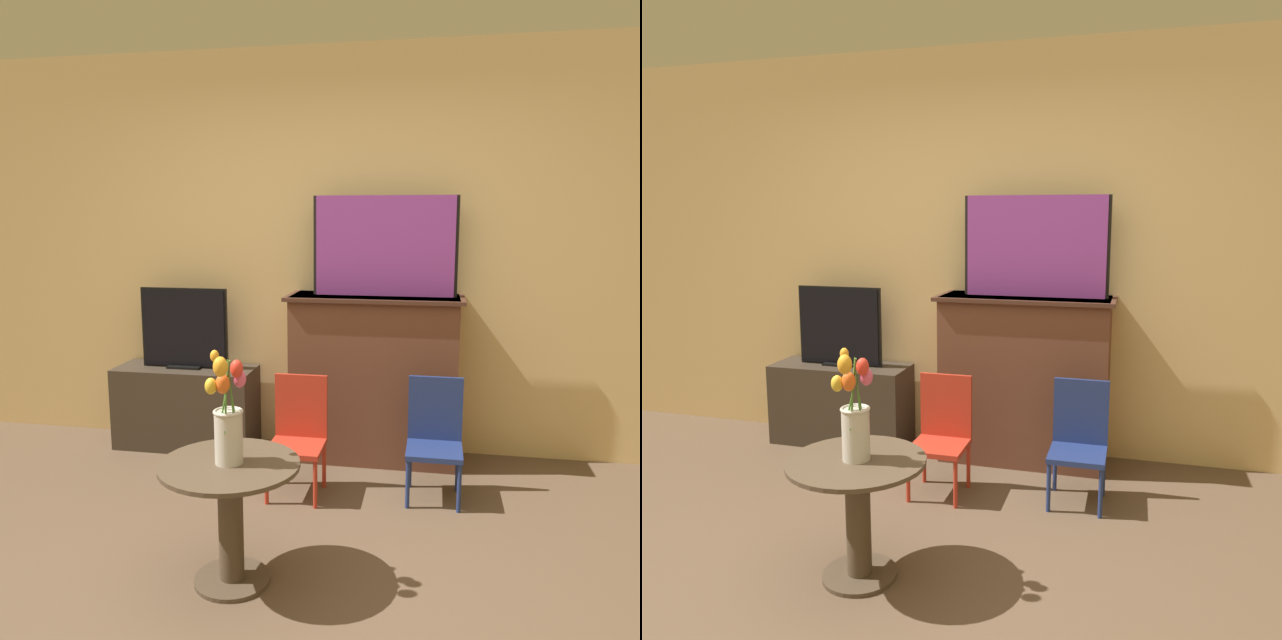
{
  "view_description": "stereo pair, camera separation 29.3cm",
  "coord_description": "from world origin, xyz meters",
  "views": [
    {
      "loc": [
        0.66,
        -2.07,
        1.6
      ],
      "look_at": [
        0.04,
        1.23,
        1.04
      ],
      "focal_mm": 35.0,
      "sensor_mm": 36.0,
      "label": 1
    },
    {
      "loc": [
        0.94,
        -2.01,
        1.6
      ],
      "look_at": [
        0.04,
        1.23,
        1.04
      ],
      "focal_mm": 35.0,
      "sensor_mm": 36.0,
      "label": 2
    }
  ],
  "objects": [
    {
      "name": "fireplace_mantel",
      "position": [
        0.27,
        1.91,
        0.56
      ],
      "size": [
        1.13,
        0.43,
        1.1
      ],
      "color": "brown",
      "rests_on": "ground"
    },
    {
      "name": "painting",
      "position": [
        0.33,
        1.91,
        1.41
      ],
      "size": [
        0.92,
        0.03,
        0.64
      ],
      "color": "black",
      "rests_on": "fireplace_mantel"
    },
    {
      "name": "wall_back",
      "position": [
        0.0,
        2.13,
        1.35
      ],
      "size": [
        8.0,
        0.06,
        2.7
      ],
      "color": "tan",
      "rests_on": "ground"
    },
    {
      "name": "vase_tulips",
      "position": [
        -0.19,
        0.34,
        0.75
      ],
      "size": [
        0.18,
        0.23,
        0.49
      ],
      "color": "beige",
      "rests_on": "side_table"
    },
    {
      "name": "side_table",
      "position": [
        -0.19,
        0.35,
        0.36
      ],
      "size": [
        0.61,
        0.61,
        0.55
      ],
      "color": "#4C3D2D",
      "rests_on": "ground"
    },
    {
      "name": "ground_plane",
      "position": [
        0.0,
        0.0,
        0.0
      ],
      "size": [
        14.0,
        14.0,
        0.0
      ],
      "primitive_type": "plane",
      "color": "brown"
    },
    {
      "name": "chair_blue",
      "position": [
        0.68,
        1.41,
        0.37
      ],
      "size": [
        0.31,
        0.31,
        0.68
      ],
      "color": "navy",
      "rests_on": "ground"
    },
    {
      "name": "tv_stand",
      "position": [
        -1.03,
        1.89,
        0.28
      ],
      "size": [
        0.97,
        0.37,
        0.56
      ],
      "color": "#382D23",
      "rests_on": "ground"
    },
    {
      "name": "chair_red",
      "position": [
        -0.1,
        1.31,
        0.37
      ],
      "size": [
        0.31,
        0.31,
        0.68
      ],
      "color": "#B22D1E",
      "rests_on": "ground"
    },
    {
      "name": "tv_monitor",
      "position": [
        -1.03,
        1.9,
        0.83
      ],
      "size": [
        0.62,
        0.12,
        0.55
      ],
      "color": "black",
      "rests_on": "tv_stand"
    }
  ]
}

